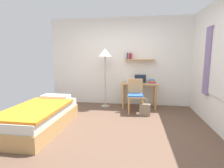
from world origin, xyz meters
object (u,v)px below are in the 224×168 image
at_px(bed, 40,117).
at_px(book_stack, 152,81).
at_px(laptop, 140,80).
at_px(desk, 139,88).
at_px(water_bottle, 128,79).
at_px(standing_lamp, 105,56).
at_px(handbag, 145,109).
at_px(desk_chair, 135,94).

xyz_separation_m(bed, book_stack, (2.34, 1.84, 0.52)).
bearing_deg(laptop, bed, -136.42).
bearing_deg(desk, laptop, 74.47).
height_order(bed, water_bottle, water_bottle).
bearing_deg(standing_lamp, bed, -119.63).
distance_m(book_stack, handbag, 0.96).
bearing_deg(laptop, standing_lamp, -171.95).
height_order(standing_lamp, laptop, standing_lamp).
bearing_deg(handbag, standing_lamp, 149.92).
distance_m(desk_chair, handbag, 0.47).
height_order(desk, standing_lamp, standing_lamp).
xyz_separation_m(desk, book_stack, (0.36, 0.01, 0.19)).
relative_size(laptop, book_stack, 1.40).
bearing_deg(desk_chair, water_bottle, 117.23).
bearing_deg(desk_chair, bed, -144.43).
bearing_deg(desk, water_bottle, -171.57).
bearing_deg(water_bottle, handbag, -54.77).
xyz_separation_m(standing_lamp, handbag, (1.12, -0.65, -1.31)).
bearing_deg(desk_chair, laptop, 77.56).
bearing_deg(book_stack, desk, -178.33).
xyz_separation_m(desk_chair, laptop, (0.12, 0.56, 0.28)).
height_order(standing_lamp, water_bottle, standing_lamp).
bearing_deg(desk_chair, book_stack, 47.06).
relative_size(bed, laptop, 5.52).
distance_m(bed, book_stack, 3.02).
bearing_deg(standing_lamp, water_bottle, 0.82).
xyz_separation_m(laptop, water_bottle, (-0.35, -0.13, 0.05)).
bearing_deg(water_bottle, book_stack, 4.91).
distance_m(laptop, book_stack, 0.34).
height_order(water_bottle, book_stack, water_bottle).
relative_size(bed, desk_chair, 2.11).
bearing_deg(handbag, book_stack, 73.38).
distance_m(desk, handbag, 0.83).
relative_size(desk, book_stack, 4.14).
height_order(desk, water_bottle, water_bottle).
xyz_separation_m(desk_chair, water_bottle, (-0.22, 0.43, 0.34)).
bearing_deg(desk, standing_lamp, -176.65).
relative_size(book_stack, handbag, 0.55).
distance_m(bed, desk, 2.72).
bearing_deg(handbag, bed, -152.20).
height_order(desk_chair, laptop, laptop).
bearing_deg(standing_lamp, book_stack, 2.90).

